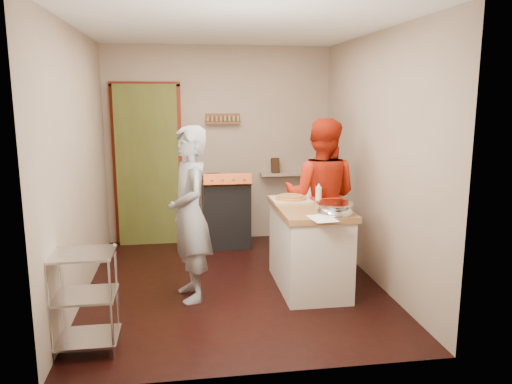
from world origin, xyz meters
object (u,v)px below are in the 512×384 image
stove (226,212)px  person_stripe (190,214)px  wire_shelving (85,297)px  island (309,244)px  person_red (321,196)px

stove → person_stripe: size_ratio=0.60×
wire_shelving → person_stripe: size_ratio=0.48×
wire_shelving → island: bearing=26.4°
person_stripe → person_red: person_red is taller
person_red → stove: bearing=-26.4°
stove → island: bearing=-66.2°
stove → wire_shelving: 2.94m
stove → wire_shelving: stove is taller
stove → person_stripe: (-0.50, -1.71, 0.39)m
wire_shelving → person_red: 2.74m
stove → person_red: size_ratio=0.59×
stove → person_red: bearing=-50.5°
stove → person_stripe: 1.82m
wire_shelving → person_stripe: (0.83, 0.91, 0.40)m
island → person_stripe: size_ratio=0.77×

